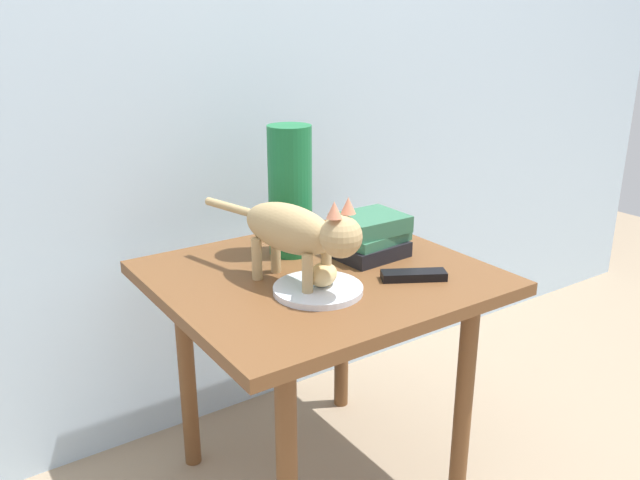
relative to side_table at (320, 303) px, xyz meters
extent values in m
plane|color=gray|center=(0.00, 0.00, -0.51)|extent=(6.00, 6.00, 0.00)
cube|color=silver|center=(0.00, 0.46, 0.59)|extent=(4.00, 0.04, 2.20)
cube|color=brown|center=(0.00, 0.00, 0.07)|extent=(0.75, 0.68, 0.03)
cylinder|color=brown|center=(-0.25, -0.25, -0.23)|extent=(0.04, 0.04, 0.57)
cylinder|color=brown|center=(0.25, -0.25, -0.23)|extent=(0.04, 0.04, 0.57)
cylinder|color=brown|center=(-0.25, 0.25, -0.23)|extent=(0.04, 0.04, 0.57)
cylinder|color=brown|center=(0.25, 0.25, -0.23)|extent=(0.04, 0.04, 0.57)
cylinder|color=silver|center=(-0.07, -0.10, 0.09)|extent=(0.20, 0.20, 0.01)
ellipsoid|color=#E0BC7A|center=(-0.06, -0.10, 0.12)|extent=(0.10, 0.09, 0.05)
cylinder|color=tan|center=(-0.05, -0.10, 0.13)|extent=(0.02, 0.02, 0.10)
cylinder|color=tan|center=(-0.11, -0.11, 0.13)|extent=(0.02, 0.02, 0.10)
cylinder|color=tan|center=(-0.09, 0.06, 0.13)|extent=(0.02, 0.02, 0.10)
cylinder|color=tan|center=(-0.15, 0.04, 0.13)|extent=(0.02, 0.02, 0.10)
ellipsoid|color=tan|center=(-0.10, -0.02, 0.21)|extent=(0.15, 0.27, 0.11)
sphere|color=tan|center=(-0.06, -0.17, 0.23)|extent=(0.09, 0.09, 0.09)
cone|color=#DD8460|center=(-0.04, -0.17, 0.29)|extent=(0.03, 0.03, 0.03)
cone|color=#DD8460|center=(-0.08, -0.18, 0.29)|extent=(0.03, 0.03, 0.03)
cylinder|color=tan|center=(-0.15, 0.17, 0.22)|extent=(0.06, 0.16, 0.02)
cube|color=black|center=(0.16, 0.02, 0.10)|extent=(0.18, 0.16, 0.04)
cube|color=#336B4C|center=(0.17, 0.02, 0.13)|extent=(0.19, 0.16, 0.03)
cube|color=#336B4C|center=(0.17, 0.03, 0.17)|extent=(0.16, 0.14, 0.04)
cylinder|color=#196B38|center=(0.01, 0.15, 0.25)|extent=(0.11, 0.11, 0.33)
cube|color=black|center=(0.15, -0.16, 0.09)|extent=(0.15, 0.11, 0.02)
camera|label=1|loc=(-0.81, -1.19, 0.66)|focal=36.29mm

